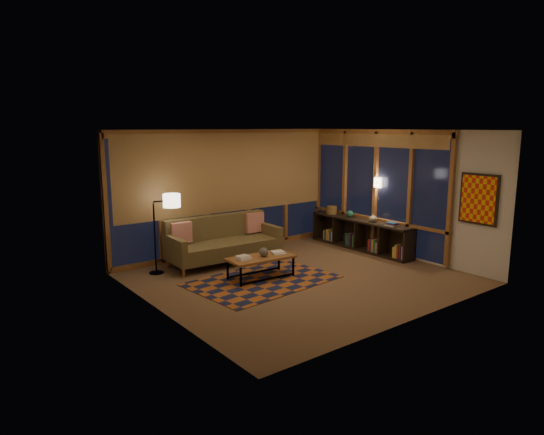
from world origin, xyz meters
TOP-DOWN VIEW (x-y plane):
  - floor at (0.00, 0.00)m, footprint 5.50×5.00m
  - ceiling at (0.00, 0.00)m, footprint 5.50×5.00m
  - walls at (0.00, 0.00)m, footprint 5.51×5.01m
  - window_wall_back at (0.00, 2.43)m, footprint 5.30×0.16m
  - window_wall_right at (2.68, 0.60)m, footprint 0.16×3.70m
  - wall_art at (2.71, -1.85)m, footprint 0.06×0.74m
  - wall_sconce at (2.62, 0.45)m, footprint 0.12×0.18m
  - sofa at (-0.58, 1.69)m, footprint 2.32×1.02m
  - pillow_left at (-1.41, 1.94)m, footprint 0.42×0.18m
  - pillow_right at (0.32, 1.90)m, footprint 0.43×0.16m
  - area_rug at (-0.65, 0.28)m, footprint 2.70×1.93m
  - coffee_table at (-0.58, 0.42)m, footprint 1.27×0.64m
  - book_stack_a at (-0.95, 0.45)m, footprint 0.27×0.22m
  - book_stack_b at (-0.21, 0.39)m, footprint 0.30×0.26m
  - ceramic_pot at (-0.53, 0.40)m, footprint 0.17×0.17m
  - floor_lamp at (-1.98, 1.90)m, footprint 0.56×0.41m
  - bookshelf at (2.49, 0.80)m, footprint 0.40×2.75m
  - basket at (2.47, 1.71)m, footprint 0.31×0.31m
  - teal_bowl at (2.49, 1.13)m, footprint 0.20×0.20m
  - vase at (2.49, 0.44)m, footprint 0.23×0.23m
  - shelf_book_stack at (2.49, -0.08)m, footprint 0.24×0.29m

SIDE VIEW (x-z plane):
  - floor at x=0.00m, z-range -0.01..0.01m
  - area_rug at x=-0.65m, z-range 0.00..0.01m
  - coffee_table at x=-0.58m, z-range 0.00..0.41m
  - bookshelf at x=2.49m, z-range 0.00..0.69m
  - book_stack_b at x=-0.21m, z-range 0.41..0.46m
  - book_stack_a at x=-0.95m, z-range 0.41..0.49m
  - sofa at x=-0.58m, z-range 0.00..0.94m
  - ceramic_pot at x=-0.53m, z-range 0.41..0.58m
  - pillow_left at x=-1.41m, z-range 0.47..0.88m
  - pillow_right at x=0.32m, z-range 0.47..0.89m
  - shelf_book_stack at x=2.49m, z-range 0.69..0.76m
  - floor_lamp at x=-1.98m, z-range 0.00..1.52m
  - teal_bowl at x=2.49m, z-range 0.69..0.85m
  - basket at x=2.47m, z-range 0.69..0.88m
  - vase at x=2.49m, z-range 0.69..0.88m
  - walls at x=0.00m, z-range 0.00..2.70m
  - window_wall_back at x=0.00m, z-range 0.05..2.65m
  - window_wall_right at x=2.68m, z-range 0.05..2.65m
  - wall_art at x=2.71m, z-range 0.98..1.92m
  - wall_sconce at x=2.62m, z-range 1.44..1.66m
  - ceiling at x=0.00m, z-range 2.70..2.71m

